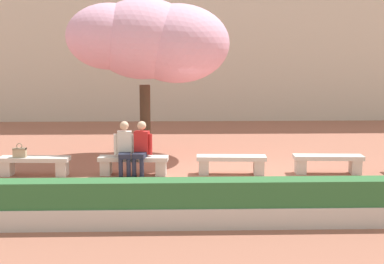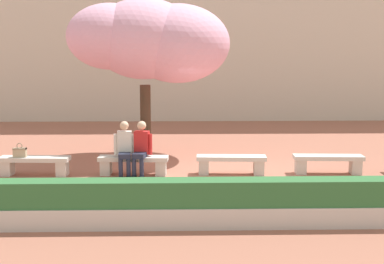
{
  "view_description": "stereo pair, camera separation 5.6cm",
  "coord_description": "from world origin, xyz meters",
  "px_view_note": "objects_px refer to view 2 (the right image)",
  "views": [
    {
      "loc": [
        -1.32,
        -12.51,
        2.92
      ],
      "look_at": [
        -0.94,
        0.2,
        1.0
      ],
      "focal_mm": 50.0,
      "sensor_mm": 36.0,
      "label": 1
    },
    {
      "loc": [
        -1.27,
        -12.51,
        2.92
      ],
      "look_at": [
        -0.94,
        0.2,
        1.0
      ],
      "focal_mm": 50.0,
      "sensor_mm": 36.0,
      "label": 2
    }
  ],
  "objects_px": {
    "stone_bench_center": "(231,162)",
    "handbag": "(20,152)",
    "stone_bench_near_east": "(328,161)",
    "stone_bench_west_end": "(35,163)",
    "person_seated_left": "(125,146)",
    "stone_bench_near_west": "(133,163)",
    "cherry_tree_main": "(151,41)",
    "person_seated_right": "(141,146)"
  },
  "relations": [
    {
      "from": "person_seated_right",
      "to": "stone_bench_center",
      "type": "bearing_deg",
      "value": 1.39
    },
    {
      "from": "person_seated_right",
      "to": "handbag",
      "type": "bearing_deg",
      "value": 179.45
    },
    {
      "from": "stone_bench_near_east",
      "to": "handbag",
      "type": "distance_m",
      "value": 7.36
    },
    {
      "from": "stone_bench_near_east",
      "to": "person_seated_right",
      "type": "distance_m",
      "value": 4.51
    },
    {
      "from": "stone_bench_near_west",
      "to": "stone_bench_near_east",
      "type": "relative_size",
      "value": 1.0
    },
    {
      "from": "stone_bench_center",
      "to": "handbag",
      "type": "distance_m",
      "value": 5.02
    },
    {
      "from": "person_seated_left",
      "to": "stone_bench_west_end",
      "type": "bearing_deg",
      "value": 178.57
    },
    {
      "from": "stone_bench_near_west",
      "to": "person_seated_right",
      "type": "xyz_separation_m",
      "value": [
        0.19,
        -0.05,
        0.4
      ]
    },
    {
      "from": "stone_bench_near_east",
      "to": "person_seated_left",
      "type": "relative_size",
      "value": 1.3
    },
    {
      "from": "person_seated_left",
      "to": "handbag",
      "type": "bearing_deg",
      "value": 179.34
    },
    {
      "from": "person_seated_left",
      "to": "cherry_tree_main",
      "type": "height_order",
      "value": "cherry_tree_main"
    },
    {
      "from": "stone_bench_near_west",
      "to": "person_seated_left",
      "type": "distance_m",
      "value": 0.45
    },
    {
      "from": "person_seated_left",
      "to": "stone_bench_near_east",
      "type": "bearing_deg",
      "value": 0.63
    },
    {
      "from": "stone_bench_near_east",
      "to": "handbag",
      "type": "xyz_separation_m",
      "value": [
        -7.35,
        -0.02,
        0.28
      ]
    },
    {
      "from": "person_seated_left",
      "to": "handbag",
      "type": "relative_size",
      "value": 3.81
    },
    {
      "from": "stone_bench_near_west",
      "to": "cherry_tree_main",
      "type": "distance_m",
      "value": 3.78
    },
    {
      "from": "stone_bench_center",
      "to": "stone_bench_west_end",
      "type": "bearing_deg",
      "value": 180.0
    },
    {
      "from": "stone_bench_center",
      "to": "cherry_tree_main",
      "type": "height_order",
      "value": "cherry_tree_main"
    },
    {
      "from": "stone_bench_near_east",
      "to": "stone_bench_center",
      "type": "bearing_deg",
      "value": 180.0
    },
    {
      "from": "handbag",
      "to": "cherry_tree_main",
      "type": "bearing_deg",
      "value": 38.83
    },
    {
      "from": "stone_bench_near_west",
      "to": "cherry_tree_main",
      "type": "height_order",
      "value": "cherry_tree_main"
    },
    {
      "from": "stone_bench_west_end",
      "to": "cherry_tree_main",
      "type": "xyz_separation_m",
      "value": [
        2.67,
        2.39,
        2.92
      ]
    },
    {
      "from": "handbag",
      "to": "person_seated_left",
      "type": "bearing_deg",
      "value": -0.66
    },
    {
      "from": "stone_bench_west_end",
      "to": "person_seated_left",
      "type": "bearing_deg",
      "value": -1.43
    },
    {
      "from": "stone_bench_west_end",
      "to": "person_seated_right",
      "type": "xyz_separation_m",
      "value": [
        2.53,
        -0.05,
        0.4
      ]
    },
    {
      "from": "stone_bench_near_east",
      "to": "stone_bench_west_end",
      "type": "bearing_deg",
      "value": 180.0
    },
    {
      "from": "stone_bench_near_west",
      "to": "stone_bench_near_east",
      "type": "height_order",
      "value": "same"
    },
    {
      "from": "stone_bench_west_end",
      "to": "stone_bench_near_west",
      "type": "xyz_separation_m",
      "value": [
        2.34,
        0.0,
        0.0
      ]
    },
    {
      "from": "cherry_tree_main",
      "to": "stone_bench_west_end",
      "type": "bearing_deg",
      "value": -138.18
    },
    {
      "from": "stone_bench_near_east",
      "to": "handbag",
      "type": "relative_size",
      "value": 4.95
    },
    {
      "from": "stone_bench_near_east",
      "to": "cherry_tree_main",
      "type": "height_order",
      "value": "cherry_tree_main"
    },
    {
      "from": "person_seated_left",
      "to": "person_seated_right",
      "type": "relative_size",
      "value": 1.0
    },
    {
      "from": "stone_bench_near_west",
      "to": "person_seated_right",
      "type": "bearing_deg",
      "value": -15.39
    },
    {
      "from": "stone_bench_near_east",
      "to": "cherry_tree_main",
      "type": "xyz_separation_m",
      "value": [
        -4.35,
        2.39,
        2.92
      ]
    },
    {
      "from": "stone_bench_center",
      "to": "stone_bench_near_east",
      "type": "xyz_separation_m",
      "value": [
        2.34,
        0.0,
        0.0
      ]
    },
    {
      "from": "person_seated_right",
      "to": "stone_bench_near_east",
      "type": "bearing_deg",
      "value": 0.67
    },
    {
      "from": "stone_bench_west_end",
      "to": "stone_bench_near_east",
      "type": "bearing_deg",
      "value": 0.0
    },
    {
      "from": "stone_bench_center",
      "to": "handbag",
      "type": "bearing_deg",
      "value": -179.72
    },
    {
      "from": "stone_bench_west_end",
      "to": "handbag",
      "type": "bearing_deg",
      "value": -175.68
    },
    {
      "from": "handbag",
      "to": "cherry_tree_main",
      "type": "relative_size",
      "value": 0.08
    },
    {
      "from": "stone_bench_near_east",
      "to": "handbag",
      "type": "bearing_deg",
      "value": -179.81
    },
    {
      "from": "stone_bench_near_west",
      "to": "person_seated_left",
      "type": "relative_size",
      "value": 1.3
    }
  ]
}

